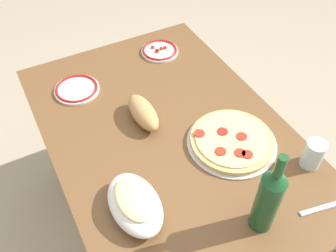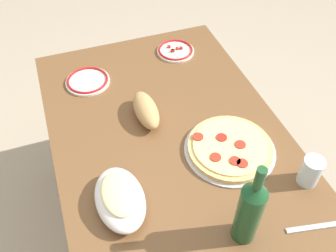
# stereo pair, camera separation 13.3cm
# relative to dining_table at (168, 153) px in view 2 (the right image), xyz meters

# --- Properties ---
(ground_plane) EXTENTS (8.00, 8.00, 0.00)m
(ground_plane) POSITION_rel_dining_table_xyz_m (0.00, 0.00, -0.61)
(ground_plane) COLOR tan
(ground_plane) RESTS_ON ground
(dining_table) EXTENTS (1.24, 0.84, 0.74)m
(dining_table) POSITION_rel_dining_table_xyz_m (0.00, 0.00, 0.00)
(dining_table) COLOR brown
(dining_table) RESTS_ON ground
(pepperoni_pizza) EXTENTS (0.32, 0.32, 0.03)m
(pepperoni_pizza) POSITION_rel_dining_table_xyz_m (0.16, 0.17, 0.14)
(pepperoni_pizza) COLOR #B7B7BC
(pepperoni_pizza) RESTS_ON dining_table
(baked_pasta_dish) EXTENTS (0.24, 0.15, 0.08)m
(baked_pasta_dish) POSITION_rel_dining_table_xyz_m (0.24, -0.24, 0.17)
(baked_pasta_dish) COLOR white
(baked_pasta_dish) RESTS_ON dining_table
(wine_bottle) EXTENTS (0.07, 0.07, 0.32)m
(wine_bottle) POSITION_rel_dining_table_xyz_m (0.45, 0.07, 0.26)
(wine_bottle) COLOR #194723
(wine_bottle) RESTS_ON dining_table
(water_glass) EXTENTS (0.07, 0.07, 0.10)m
(water_glass) POSITION_rel_dining_table_xyz_m (0.36, 0.36, 0.18)
(water_glass) COLOR silver
(water_glass) RESTS_ON dining_table
(side_plate_near) EXTENTS (0.18, 0.18, 0.02)m
(side_plate_near) POSITION_rel_dining_table_xyz_m (-0.38, -0.22, 0.14)
(side_plate_near) COLOR white
(side_plate_near) RESTS_ON dining_table
(side_plate_far) EXTENTS (0.17, 0.17, 0.02)m
(side_plate_far) POSITION_rel_dining_table_xyz_m (-0.45, 0.20, 0.14)
(side_plate_far) COLOR white
(side_plate_far) RESTS_ON dining_table
(bread_loaf) EXTENTS (0.20, 0.08, 0.08)m
(bread_loaf) POSITION_rel_dining_table_xyz_m (-0.10, -0.05, 0.17)
(bread_loaf) COLOR tan
(bread_loaf) RESTS_ON dining_table
(fork_left) EXTENTS (0.05, 0.17, 0.00)m
(fork_left) POSITION_rel_dining_table_xyz_m (0.51, 0.28, 0.13)
(fork_left) COLOR #B7B7BC
(fork_left) RESTS_ON dining_table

